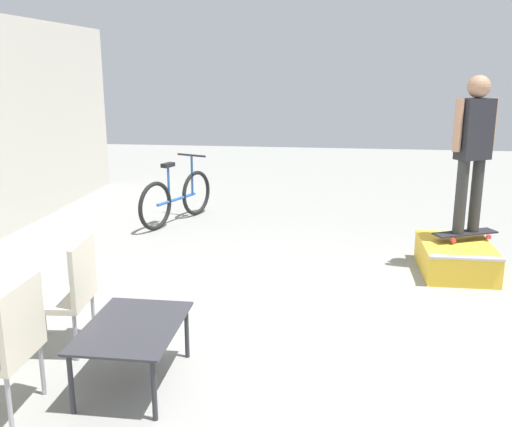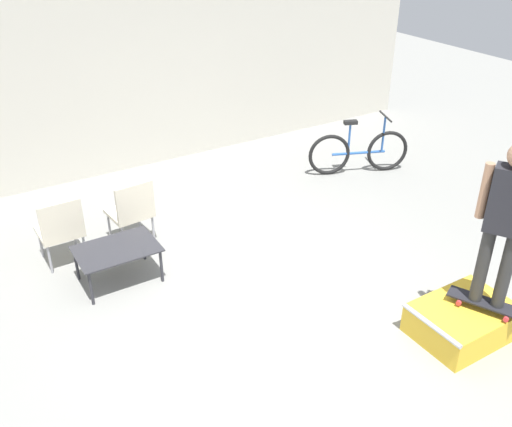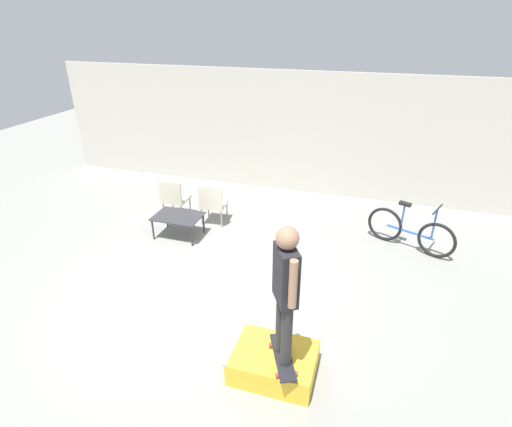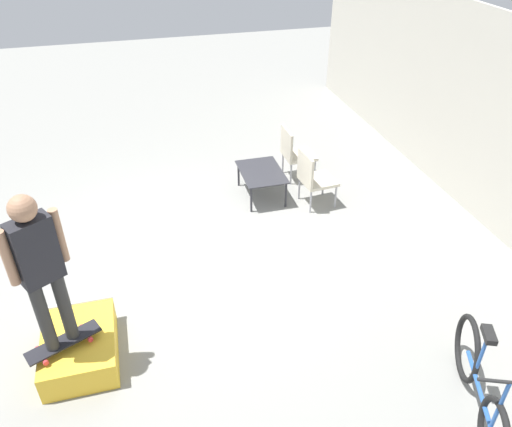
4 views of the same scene
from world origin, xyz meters
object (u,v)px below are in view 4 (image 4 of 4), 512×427
Objects in this scene: patio_chair_right at (313,176)px; bicycle at (480,388)px; person_skater at (39,263)px; coffee_table at (261,174)px; skateboard_on_ramp at (64,342)px; patio_chair_left at (294,151)px; skate_ramp_box at (80,346)px.

bicycle is at bearing 177.53° from patio_chair_right.
person_skater is 4.54m from patio_chair_right.
skateboard_on_ramp is at bearing -45.24° from coffee_table.
bicycle is at bearing -178.86° from patio_chair_left.
skateboard_on_ramp is 1.06m from person_skater.
patio_chair_left and patio_chair_right have the same top height.
person_skater is 1.84× the size of coffee_table.
patio_chair_right is at bearing -155.31° from bicycle.
person_skater reaches higher than patio_chair_left.
skate_ramp_box is at bearing 131.36° from patio_chair_left.
bicycle is (4.99, 0.19, -0.14)m from patio_chair_left.
person_skater is at bearing -90.27° from bicycle.
skate_ramp_box is at bearing -153.56° from skateboard_on_ramp.
skateboard_on_ramp is 0.81× the size of coffee_table.
skate_ramp_box is 1.33m from person_skater.
coffee_table is 0.86m from patio_chair_left.
patio_chair_left is at bearing -162.09° from skateboard_on_ramp.
patio_chair_left reaches higher than skateboard_on_ramp.
person_skater is 1.89× the size of patio_chair_left.
coffee_table is at bearing 134.47° from skate_ramp_box.
skateboard_on_ramp is 0.48× the size of bicycle.
coffee_table is (-2.94, 2.96, -0.01)m from skateboard_on_ramp.
patio_chair_right is at bearing -170.94° from skateboard_on_ramp.
person_skater reaches higher than coffee_table.
patio_chair_left is at bearing 132.38° from skate_ramp_box.
patio_chair_right is (-2.33, 3.57, 0.35)m from skate_ramp_box.
skateboard_on_ramp is 0.44× the size of person_skater.
skate_ramp_box is at bearing -45.53° from coffee_table.
coffee_table is at bearing -165.50° from person_skater.
skate_ramp_box is 4.85m from patio_chair_left.
coffee_table is (-2.94, 2.96, -1.07)m from person_skater.
patio_chair_left is at bearing -5.09° from patio_chair_right.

